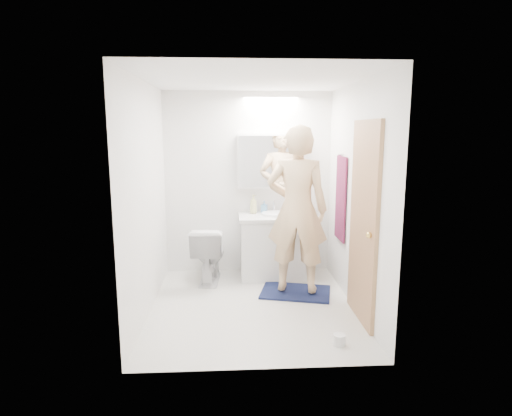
{
  "coord_description": "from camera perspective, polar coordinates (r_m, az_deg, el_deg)",
  "views": [
    {
      "loc": [
        -0.22,
        -4.39,
        1.9
      ],
      "look_at": [
        0.05,
        0.25,
        1.05
      ],
      "focal_mm": 29.92,
      "sensor_mm": 36.0,
      "label": 1
    }
  ],
  "objects": [
    {
      "name": "faucet",
      "position": [
        5.69,
        2.43,
        0.23
      ],
      "size": [
        0.02,
        0.02,
        0.16
      ],
      "primitive_type": "cylinder",
      "color": "silver",
      "rests_on": "countertop"
    },
    {
      "name": "door",
      "position": [
        4.34,
        14.18,
        -1.93
      ],
      "size": [
        0.04,
        0.8,
        2.0
      ],
      "primitive_type": "cube",
      "color": "tan",
      "rests_on": "wall_right"
    },
    {
      "name": "toothbrush_cup",
      "position": [
        5.67,
        4.83,
        -0.17
      ],
      "size": [
        0.11,
        0.11,
        0.1
      ],
      "primitive_type": "imported",
      "rotation": [
        0.0,
        0.0,
        -0.06
      ],
      "color": "#4061C1",
      "rests_on": "countertop"
    },
    {
      "name": "person",
      "position": [
        4.89,
        5.51,
        -0.22
      ],
      "size": [
        0.79,
        0.61,
        1.92
      ],
      "primitive_type": "imported",
      "rotation": [
        0.0,
        0.0,
        2.9
      ],
      "color": "#D7B081",
      "rests_on": "bath_rug"
    },
    {
      "name": "wall_right",
      "position": [
        4.64,
        13.25,
        1.4
      ],
      "size": [
        0.0,
        2.5,
        2.5
      ],
      "primitive_type": "plane",
      "rotation": [
        1.57,
        0.0,
        -1.57
      ],
      "color": "white",
      "rests_on": "floor"
    },
    {
      "name": "door_knob",
      "position": [
        4.06,
        14.87,
        -3.52
      ],
      "size": [
        0.06,
        0.06,
        0.06
      ],
      "primitive_type": "sphere",
      "color": "gold",
      "rests_on": "door"
    },
    {
      "name": "towel_hook",
      "position": [
        5.11,
        11.32,
        7.02
      ],
      "size": [
        0.07,
        0.02,
        0.02
      ],
      "primitive_type": "cylinder",
      "rotation": [
        0.0,
        1.57,
        0.0
      ],
      "color": "silver",
      "rests_on": "wall_right"
    },
    {
      "name": "wall_back",
      "position": [
        5.69,
        -1.08,
        3.29
      ],
      "size": [
        2.5,
        0.0,
        2.5
      ],
      "primitive_type": "plane",
      "rotation": [
        1.57,
        0.0,
        0.0
      ],
      "color": "white",
      "rests_on": "floor"
    },
    {
      "name": "wall_front",
      "position": [
        3.23,
        0.64,
        -2.17
      ],
      "size": [
        2.5,
        0.0,
        2.5
      ],
      "primitive_type": "plane",
      "rotation": [
        -1.57,
        0.0,
        0.0
      ],
      "color": "white",
      "rests_on": "floor"
    },
    {
      "name": "toilet",
      "position": [
        5.47,
        -6.33,
        -6.07
      ],
      "size": [
        0.45,
        0.73,
        0.72
      ],
      "primitive_type": "imported",
      "rotation": [
        0.0,
        0.0,
        3.07
      ],
      "color": "white",
      "rests_on": "floor"
    },
    {
      "name": "towel",
      "position": [
        5.17,
        11.25,
        1.26
      ],
      "size": [
        0.02,
        0.42,
        1.0
      ],
      "primitive_type": "cube",
      "color": "#1C133D",
      "rests_on": "wall_right"
    },
    {
      "name": "floor",
      "position": [
        4.79,
        -0.44,
        -13.01
      ],
      "size": [
        2.5,
        2.5,
        0.0
      ],
      "primitive_type": "plane",
      "color": "silver",
      "rests_on": "ground"
    },
    {
      "name": "mirror_panel",
      "position": [
        5.53,
        2.09,
        6.2
      ],
      "size": [
        0.84,
        0.01,
        0.66
      ],
      "primitive_type": "cube",
      "color": "silver",
      "rests_on": "medicine_cabinet"
    },
    {
      "name": "bath_rug",
      "position": [
        5.16,
        5.31,
        -11.13
      ],
      "size": [
        0.91,
        0.73,
        0.02
      ],
      "primitive_type": "cube",
      "rotation": [
        0.0,
        0.0,
        -0.24
      ],
      "color": "#131B3D",
      "rests_on": "floor"
    },
    {
      "name": "ceiling",
      "position": [
        4.43,
        -0.48,
        16.84
      ],
      "size": [
        2.5,
        2.5,
        0.0
      ],
      "primitive_type": "plane",
      "rotation": [
        3.14,
        0.0,
        0.0
      ],
      "color": "white",
      "rests_on": "floor"
    },
    {
      "name": "wall_left",
      "position": [
        4.53,
        -14.48,
        1.15
      ],
      "size": [
        0.0,
        2.5,
        2.5
      ],
      "primitive_type": "plane",
      "rotation": [
        1.57,
        0.0,
        1.57
      ],
      "color": "white",
      "rests_on": "floor"
    },
    {
      "name": "sink_basin",
      "position": [
        5.52,
        2.62,
        -0.78
      ],
      "size": [
        0.36,
        0.36,
        0.03
      ],
      "primitive_type": "cylinder",
      "color": "white",
      "rests_on": "countertop"
    },
    {
      "name": "medicine_cabinet",
      "position": [
        5.61,
        2.02,
        6.26
      ],
      "size": [
        0.88,
        0.14,
        0.7
      ],
      "primitive_type": "cube",
      "color": "white",
      "rests_on": "wall_back"
    },
    {
      "name": "soap_bottle_a",
      "position": [
        5.6,
        -0.35,
        0.52
      ],
      "size": [
        0.13,
        0.13,
        0.25
      ],
      "primitive_type": "imported",
      "rotation": [
        0.0,
        0.0,
        0.76
      ],
      "color": "#C0C07C",
      "rests_on": "countertop"
    },
    {
      "name": "countertop",
      "position": [
        5.5,
        2.64,
        -1.19
      ],
      "size": [
        0.95,
        0.58,
        0.04
      ],
      "primitive_type": "cube",
      "color": "silver",
      "rests_on": "vanity_cabinet"
    },
    {
      "name": "soap_bottle_b",
      "position": [
        5.64,
        1.1,
        0.15
      ],
      "size": [
        0.09,
        0.09,
        0.16
      ],
      "primitive_type": "imported",
      "rotation": [
        0.0,
        0.0,
        -0.34
      ],
      "color": "#578DBA",
      "rests_on": "countertop"
    },
    {
      "name": "vanity_cabinet",
      "position": [
        5.59,
        2.61,
        -5.31
      ],
      "size": [
        0.9,
        0.55,
        0.78
      ],
      "primitive_type": "cube",
      "color": "silver",
      "rests_on": "floor"
    },
    {
      "name": "toilet_paper_roll",
      "position": [
        4.07,
        11.05,
        -16.9
      ],
      "size": [
        0.11,
        0.11,
        0.1
      ],
      "primitive_type": "cylinder",
      "color": "silver",
      "rests_on": "floor"
    }
  ]
}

